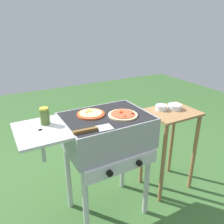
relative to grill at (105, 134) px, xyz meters
The scene contains 9 objects.
ground_plane 0.76m from the grill, 17.39° to the left, with size 8.00×8.00×0.00m, color #38602D.
grill is the anchor object (origin of this frame).
pizza_pepperoni 0.20m from the grill, 23.83° to the right, with size 0.22×0.22×0.04m.
pizza_cheese 0.19m from the grill, 135.87° to the left, with size 0.21×0.21×0.03m.
sauce_jar 0.47m from the grill, 169.02° to the left, with size 0.06×0.06×0.12m.
spatula 0.28m from the grill, 134.49° to the right, with size 0.26×0.10×0.02m.
prep_table 0.70m from the grill, ahead, with size 0.44×0.36×0.81m.
topping_bowl_near 0.62m from the grill, ahead, with size 0.10×0.10×0.04m.
topping_bowl_far 0.73m from the grill, ahead, with size 0.12×0.12×0.04m.
Camera 1 is at (-0.71, -1.37, 1.56)m, focal length 36.28 mm.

